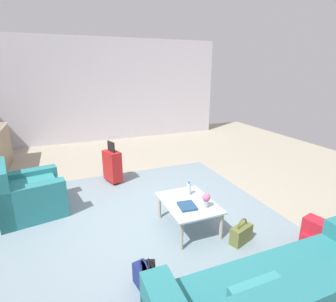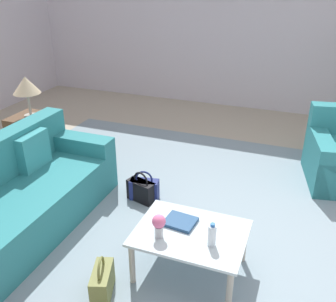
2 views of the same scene
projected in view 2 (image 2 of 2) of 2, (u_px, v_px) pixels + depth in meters
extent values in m
plane|color=#A89E89|center=(246.00, 246.00, 3.53)|extent=(12.00, 12.00, 0.00)
cube|color=silver|center=(298.00, 24.00, 6.28)|extent=(10.24, 0.12, 3.10)
cube|color=gray|center=(192.00, 220.00, 3.89)|extent=(5.20, 4.40, 0.01)
cube|color=teal|center=(19.00, 214.00, 3.60)|extent=(0.89, 2.33, 0.45)
cube|color=teal|center=(79.00, 160.00, 4.44)|extent=(0.89, 0.24, 0.63)
cube|color=teal|center=(34.00, 152.00, 3.92)|extent=(0.13, 0.40, 0.40)
cube|color=teal|center=(318.00, 159.00, 4.51)|extent=(0.37, 0.94, 0.60)
cube|color=silver|center=(191.00, 233.00, 3.06)|extent=(0.90, 0.68, 0.02)
cylinder|color=#ADA899|center=(159.00, 223.00, 3.52)|extent=(0.05, 0.05, 0.39)
cylinder|color=#ADA899|center=(244.00, 243.00, 3.27)|extent=(0.05, 0.05, 0.39)
cylinder|color=#ADA899|center=(132.00, 263.00, 3.03)|extent=(0.05, 0.05, 0.39)
cylinder|color=#ADA899|center=(230.00, 291.00, 2.78)|extent=(0.05, 0.05, 0.39)
cylinder|color=silver|center=(212.00, 236.00, 2.87)|extent=(0.06, 0.06, 0.18)
cylinder|color=#2D6BBC|center=(213.00, 225.00, 2.82)|extent=(0.04, 0.04, 0.02)
cube|color=navy|center=(180.00, 222.00, 3.15)|extent=(0.27, 0.24, 0.03)
cylinder|color=#B2B7BC|center=(159.00, 232.00, 2.98)|extent=(0.07, 0.07, 0.10)
sphere|color=#DB6693|center=(159.00, 221.00, 2.93)|extent=(0.11, 0.11, 0.11)
cube|color=#513823|center=(34.00, 134.00, 5.28)|extent=(0.55, 0.55, 0.53)
cylinder|color=#ADA899|center=(31.00, 116.00, 5.16)|extent=(0.18, 0.18, 0.02)
cylinder|color=#ADA899|center=(29.00, 104.00, 5.09)|extent=(0.04, 0.04, 0.31)
cone|color=beige|center=(26.00, 85.00, 4.98)|extent=(0.37, 0.37, 0.23)
cube|color=black|center=(141.00, 191.00, 4.18)|extent=(0.35, 0.22, 0.24)
torus|color=black|center=(141.00, 180.00, 4.12)|extent=(0.19, 0.07, 0.20)
cube|color=olive|center=(102.00, 283.00, 2.95)|extent=(0.23, 0.35, 0.24)
torus|color=olive|center=(101.00, 269.00, 2.88)|extent=(0.08, 0.19, 0.20)
cube|color=navy|center=(144.00, 190.00, 4.21)|extent=(0.34, 0.19, 0.24)
torus|color=navy|center=(144.00, 179.00, 4.14)|extent=(0.20, 0.05, 0.20)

